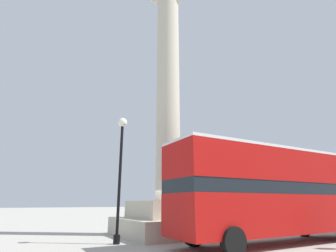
{
  "coord_description": "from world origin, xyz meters",
  "views": [
    {
      "loc": [
        -8.02,
        -14.12,
        1.81
      ],
      "look_at": [
        0.0,
        0.0,
        6.57
      ],
      "focal_mm": 28.0,
      "sensor_mm": 36.0,
      "label": 1
    }
  ],
  "objects_px": {
    "monument_column": "(168,144)",
    "street_lamp": "(120,164)",
    "bus_b": "(272,190)",
    "equestrian_statue": "(244,207)"
  },
  "relations": [
    {
      "from": "bus_b",
      "to": "street_lamp",
      "type": "bearing_deg",
      "value": 151.14
    },
    {
      "from": "bus_b",
      "to": "equestrian_statue",
      "type": "height_order",
      "value": "equestrian_statue"
    },
    {
      "from": "monument_column",
      "to": "bus_b",
      "type": "bearing_deg",
      "value": -63.81
    },
    {
      "from": "bus_b",
      "to": "monument_column",
      "type": "bearing_deg",
      "value": 117.05
    },
    {
      "from": "monument_column",
      "to": "street_lamp",
      "type": "height_order",
      "value": "monument_column"
    },
    {
      "from": "monument_column",
      "to": "street_lamp",
      "type": "xyz_separation_m",
      "value": [
        -3.7,
        -1.77,
        -1.73
      ]
    },
    {
      "from": "bus_b",
      "to": "equestrian_statue",
      "type": "distance_m",
      "value": 10.0
    },
    {
      "from": "monument_column",
      "to": "bus_b",
      "type": "relative_size",
      "value": 1.75
    },
    {
      "from": "monument_column",
      "to": "bus_b",
      "type": "xyz_separation_m",
      "value": [
        2.65,
        -5.39,
        -2.98
      ]
    },
    {
      "from": "bus_b",
      "to": "equestrian_statue",
      "type": "xyz_separation_m",
      "value": [
        6.01,
        7.94,
        -0.93
      ]
    }
  ]
}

